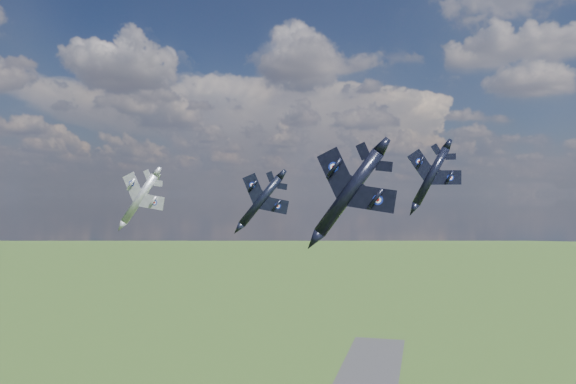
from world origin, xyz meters
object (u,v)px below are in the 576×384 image
(jet_lead_navy, at_px, (261,201))
(jet_right_navy, at_px, (349,193))
(jet_left_silver, at_px, (140,198))
(jet_high_navy, at_px, (431,176))

(jet_lead_navy, relative_size, jet_right_navy, 0.93)
(jet_lead_navy, bearing_deg, jet_right_navy, -63.85)
(jet_left_silver, bearing_deg, jet_high_navy, 11.81)
(jet_lead_navy, relative_size, jet_high_navy, 0.92)
(jet_right_navy, distance_m, jet_high_navy, 41.44)
(jet_high_navy, bearing_deg, jet_right_navy, -110.57)
(jet_high_navy, bearing_deg, jet_lead_navy, -167.11)
(jet_lead_navy, xyz_separation_m, jet_high_navy, (27.57, 10.63, 4.24))
(jet_right_navy, relative_size, jet_left_silver, 1.03)
(jet_lead_navy, distance_m, jet_high_navy, 29.85)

